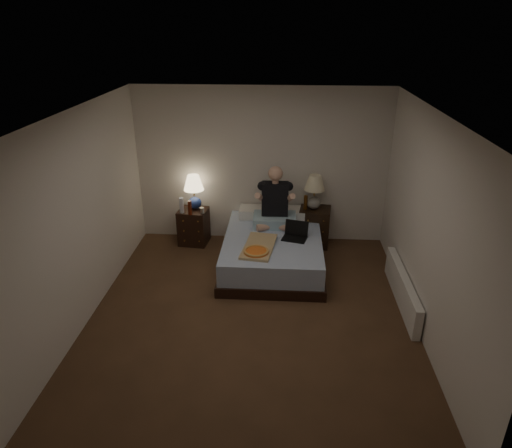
# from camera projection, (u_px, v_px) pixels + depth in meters

# --- Properties ---
(floor) EXTENTS (4.00, 4.50, 0.00)m
(floor) POSITION_uv_depth(u_px,v_px,m) (251.00, 315.00, 5.72)
(floor) COLOR brown
(floor) RESTS_ON ground
(ceiling) EXTENTS (4.00, 4.50, 0.00)m
(ceiling) POSITION_uv_depth(u_px,v_px,m) (250.00, 114.00, 4.69)
(ceiling) COLOR white
(ceiling) RESTS_ON ground
(wall_back) EXTENTS (4.00, 0.00, 2.50)m
(wall_back) POSITION_uv_depth(u_px,v_px,m) (261.00, 166.00, 7.25)
(wall_back) COLOR silver
(wall_back) RESTS_ON ground
(wall_front) EXTENTS (4.00, 0.00, 2.50)m
(wall_front) POSITION_uv_depth(u_px,v_px,m) (227.00, 358.00, 3.16)
(wall_front) COLOR silver
(wall_front) RESTS_ON ground
(wall_left) EXTENTS (0.00, 4.50, 2.50)m
(wall_left) POSITION_uv_depth(u_px,v_px,m) (80.00, 220.00, 5.32)
(wall_left) COLOR silver
(wall_left) RESTS_ON ground
(wall_right) EXTENTS (0.00, 4.50, 2.50)m
(wall_right) POSITION_uv_depth(u_px,v_px,m) (429.00, 229.00, 5.09)
(wall_right) COLOR silver
(wall_right) RESTS_ON ground
(bed) EXTENTS (1.42, 1.89, 0.47)m
(bed) POSITION_uv_depth(u_px,v_px,m) (273.00, 251.00, 6.80)
(bed) COLOR #5575AB
(bed) RESTS_ON floor
(nightstand_left) EXTENTS (0.49, 0.45, 0.58)m
(nightstand_left) POSITION_uv_depth(u_px,v_px,m) (194.00, 226.00, 7.45)
(nightstand_left) COLOR black
(nightstand_left) RESTS_ON floor
(nightstand_right) EXTENTS (0.53, 0.49, 0.62)m
(nightstand_right) POSITION_uv_depth(u_px,v_px,m) (314.00, 226.00, 7.40)
(nightstand_right) COLOR black
(nightstand_right) RESTS_ON floor
(lamp_left) EXTENTS (0.39, 0.39, 0.56)m
(lamp_left) POSITION_uv_depth(u_px,v_px,m) (194.00, 192.00, 7.29)
(lamp_left) COLOR navy
(lamp_left) RESTS_ON nightstand_left
(lamp_right) EXTENTS (0.39, 0.39, 0.56)m
(lamp_right) POSITION_uv_depth(u_px,v_px,m) (314.00, 192.00, 7.16)
(lamp_right) COLOR gray
(lamp_right) RESTS_ON nightstand_right
(water_bottle) EXTENTS (0.07, 0.07, 0.25)m
(water_bottle) POSITION_uv_depth(u_px,v_px,m) (182.00, 205.00, 7.19)
(water_bottle) COLOR white
(water_bottle) RESTS_ON nightstand_left
(soda_can) EXTENTS (0.07, 0.07, 0.10)m
(soda_can) POSITION_uv_depth(u_px,v_px,m) (202.00, 210.00, 7.19)
(soda_can) COLOR #B5B5B0
(soda_can) RESTS_ON nightstand_left
(beer_bottle_left) EXTENTS (0.06, 0.06, 0.23)m
(beer_bottle_left) POSITION_uv_depth(u_px,v_px,m) (190.00, 208.00, 7.12)
(beer_bottle_left) COLOR #5D1D0D
(beer_bottle_left) RESTS_ON nightstand_left
(beer_bottle_right) EXTENTS (0.06, 0.06, 0.23)m
(beer_bottle_right) POSITION_uv_depth(u_px,v_px,m) (306.00, 202.00, 7.21)
(beer_bottle_right) COLOR #4E2B0B
(beer_bottle_right) RESTS_ON nightstand_right
(person) EXTENTS (0.66, 0.52, 0.93)m
(person) POSITION_uv_depth(u_px,v_px,m) (275.00, 197.00, 6.88)
(person) COLOR black
(person) RESTS_ON bed
(laptop) EXTENTS (0.40, 0.36, 0.24)m
(laptop) POSITION_uv_depth(u_px,v_px,m) (295.00, 232.00, 6.57)
(laptop) COLOR black
(laptop) RESTS_ON bed
(pizza_box) EXTENTS (0.51, 0.81, 0.08)m
(pizza_box) POSITION_uv_depth(u_px,v_px,m) (256.00, 252.00, 6.17)
(pizza_box) COLOR tan
(pizza_box) RESTS_ON bed
(radiator) EXTENTS (0.10, 1.60, 0.40)m
(radiator) POSITION_uv_depth(u_px,v_px,m) (402.00, 289.00, 5.90)
(radiator) COLOR silver
(radiator) RESTS_ON floor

